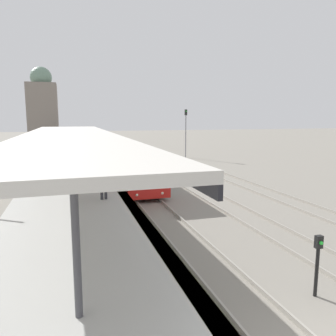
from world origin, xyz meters
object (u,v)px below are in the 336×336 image
at_px(train_near, 112,149).
at_px(signal_post_near, 318,259).
at_px(signal_mast_far, 186,128).
at_px(person_on_platform, 103,180).

xyz_separation_m(train_near, signal_post_near, (2.07, -27.74, -0.55)).
relative_size(train_near, signal_mast_far, 5.59).
bearing_deg(signal_mast_far, person_on_platform, -119.11).
xyz_separation_m(person_on_platform, train_near, (2.83, 18.65, -0.28)).
xyz_separation_m(signal_post_near, signal_mast_far, (7.46, 31.29, 2.56)).
distance_m(train_near, signal_post_near, 27.83).
distance_m(person_on_platform, signal_post_near, 10.36).
height_order(person_on_platform, signal_mast_far, signal_mast_far).
bearing_deg(train_near, signal_mast_far, 20.40).
distance_m(person_on_platform, train_near, 18.87).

